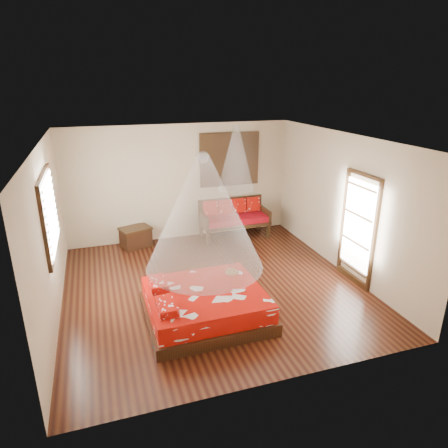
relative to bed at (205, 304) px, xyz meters
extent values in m
cube|color=black|center=(0.44, 1.00, -0.26)|extent=(5.50, 5.50, 0.02)
cube|color=white|center=(0.44, 1.00, 2.56)|extent=(5.50, 5.50, 0.02)
cube|color=#C4B190|center=(-2.32, 1.00, 1.15)|extent=(0.02, 5.50, 2.80)
cube|color=#C4B190|center=(3.20, 1.00, 1.15)|extent=(0.02, 5.50, 2.80)
cube|color=#C4B190|center=(0.44, 3.76, 1.15)|extent=(5.50, 0.02, 2.80)
cube|color=#C4B190|center=(0.44, -1.76, 1.15)|extent=(5.50, 0.02, 2.80)
cube|color=black|center=(0.02, 0.00, -0.15)|extent=(1.98, 1.79, 0.20)
cube|color=#A90D05|center=(0.02, 0.00, 0.10)|extent=(1.88, 1.69, 0.30)
cube|color=#A90D05|center=(-0.69, -0.38, 0.31)|extent=(0.28, 0.51, 0.13)
cube|color=#A90D05|center=(-0.70, 0.36, 0.31)|extent=(0.28, 0.51, 0.13)
cube|color=black|center=(0.91, 2.98, -0.04)|extent=(0.08, 0.08, 0.42)
cube|color=black|center=(2.48, 2.98, -0.04)|extent=(0.08, 0.08, 0.42)
cube|color=black|center=(0.91, 3.61, -0.04)|extent=(0.08, 0.08, 0.42)
cube|color=black|center=(2.48, 3.61, -0.04)|extent=(0.08, 0.08, 0.42)
cube|color=black|center=(1.69, 3.30, 0.13)|extent=(1.69, 0.75, 0.08)
cube|color=maroon|center=(1.69, 3.30, 0.24)|extent=(1.63, 0.69, 0.14)
cube|color=black|center=(1.69, 3.63, 0.42)|extent=(1.69, 0.06, 0.55)
cube|color=black|center=(0.89, 3.30, 0.29)|extent=(0.06, 0.75, 0.30)
cube|color=black|center=(2.50, 3.30, 0.29)|extent=(0.06, 0.75, 0.30)
cube|color=#A90D05|center=(1.13, 3.51, 0.49)|extent=(0.36, 0.19, 0.37)
cube|color=#A90D05|center=(1.51, 3.51, 0.49)|extent=(0.36, 0.19, 0.37)
cube|color=#A90D05|center=(1.88, 3.51, 0.49)|extent=(0.36, 0.19, 0.37)
cube|color=#A90D05|center=(2.26, 3.51, 0.49)|extent=(0.36, 0.19, 0.37)
cube|color=black|center=(-0.74, 3.45, -0.04)|extent=(0.76, 0.65, 0.42)
cube|color=black|center=(-0.74, 3.45, 0.20)|extent=(0.81, 0.70, 0.05)
cube|color=black|center=(1.69, 3.72, 1.65)|extent=(1.52, 0.06, 1.32)
cube|color=black|center=(1.69, 3.71, 1.65)|extent=(1.35, 0.04, 1.10)
cube|color=black|center=(-2.28, 1.20, 1.45)|extent=(0.08, 1.74, 1.34)
cube|color=white|center=(-2.24, 1.20, 1.45)|extent=(0.04, 1.54, 1.10)
cube|color=black|center=(3.16, 0.40, 0.80)|extent=(0.08, 1.02, 2.16)
cube|color=white|center=(3.14, 0.40, 0.90)|extent=(0.03, 0.82, 1.70)
cylinder|color=brown|center=(0.65, 0.49, 0.26)|extent=(0.25, 0.25, 0.03)
cone|color=silver|center=(0.02, 0.00, 1.60)|extent=(1.86, 1.86, 1.80)
cone|color=silver|center=(1.69, 3.25, 1.75)|extent=(0.87, 0.87, 1.50)
camera|label=1|loc=(-1.48, -5.57, 3.51)|focal=32.00mm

